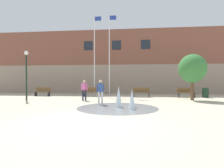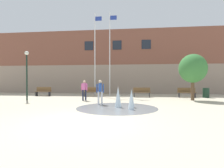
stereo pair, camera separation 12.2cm
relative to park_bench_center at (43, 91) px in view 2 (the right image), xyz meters
name	(u,v)px [view 2 (the right image)]	position (x,y,z in m)	size (l,w,h in m)	color
ground_plane	(83,121)	(7.24, -10.61, -0.48)	(100.00, 100.00, 0.00)	#BCB299
library_building	(119,64)	(7.24, 7.28, 3.45)	(36.00, 6.05, 7.87)	gray
splash_fountain	(123,101)	(8.54, -7.05, -0.10)	(4.59, 4.59, 1.22)	gray
park_bench_center	(43,91)	(0.00, 0.00, 0.00)	(1.60, 0.44, 0.91)	#28282D
park_bench_under_right_flagpole	(92,92)	(5.11, -0.02, 0.00)	(1.60, 0.44, 0.91)	#28282D
park_bench_near_trashcan	(142,92)	(9.99, -0.18, 0.00)	(1.60, 0.44, 0.91)	#28282D
park_bench_far_right	(187,92)	(14.11, -0.14, 0.00)	(1.60, 0.44, 0.91)	#28282D
adult_near_bench	(84,89)	(5.37, -3.71, 0.45)	(0.50, 0.37, 1.59)	#1E233D
adult_in_red	(100,90)	(7.01, -5.81, 0.45)	(0.50, 0.36, 1.59)	silver
flagpole_left	(95,52)	(5.08, 1.68, 4.23)	(0.80, 0.10, 8.90)	silver
flagpole_right	(110,51)	(6.70, 1.68, 4.25)	(0.80, 0.10, 8.94)	silver
lamp_post_left_lane	(27,68)	(0.70, -3.90, 2.08)	(0.32, 0.32, 3.92)	#192D23
trash_can	(206,93)	(15.81, -0.12, -0.03)	(0.56, 0.56, 0.90)	#193323
street_tree_near_building	(193,69)	(13.84, -2.53, 2.03)	(2.13, 2.13, 3.66)	brown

